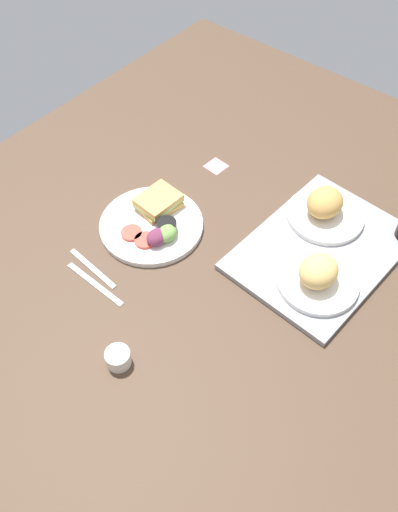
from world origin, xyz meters
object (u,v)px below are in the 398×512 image
at_px(serving_tray, 320,250).
at_px(fork, 93,268).
at_px(plate_with_salad, 155,222).
at_px(espresso_cup, 118,358).
at_px(knife, 95,284).
at_px(bread_plate_near, 325,208).
at_px(sticky_note, 216,166).
at_px(bread_plate_far, 318,276).

xyz_separation_m(serving_tray, fork, (0.41, -0.42, -0.01)).
height_order(serving_tray, plate_with_salad, plate_with_salad).
relative_size(espresso_cup, knife, 0.29).
bearing_deg(bread_plate_near, fork, -35.16).
xyz_separation_m(bread_plate_near, sticky_note, (0.01, -0.36, -0.05)).
bearing_deg(sticky_note, serving_tray, 78.18).
relative_size(knife, sticky_note, 3.39).
height_order(plate_with_salad, espresso_cup, plate_with_salad).
height_order(espresso_cup, knife, espresso_cup).
bearing_deg(bread_plate_far, serving_tray, -154.79).
distance_m(plate_with_salad, knife, 0.24).
distance_m(bread_plate_near, fork, 0.63).
bearing_deg(bread_plate_near, bread_plate_far, 27.06).
distance_m(bread_plate_far, fork, 0.56).
xyz_separation_m(espresso_cup, fork, (-0.14, -0.24, -0.02)).
xyz_separation_m(serving_tray, bread_plate_near, (-0.10, -0.06, 0.04)).
xyz_separation_m(fork, sticky_note, (-0.50, 0.00, -0.00)).
bearing_deg(knife, serving_tray, 50.58).
relative_size(bread_plate_near, knife, 1.09).
bearing_deg(espresso_cup, serving_tray, 162.15).
distance_m(plate_with_salad, fork, 0.21).
distance_m(serving_tray, knife, 0.58).
relative_size(plate_with_salad, espresso_cup, 4.95).
xyz_separation_m(plate_with_salad, sticky_note, (-0.29, -0.02, -0.02)).
xyz_separation_m(bread_plate_far, espresso_cup, (0.45, -0.23, -0.03)).
bearing_deg(espresso_cup, plate_with_salad, -148.73).
xyz_separation_m(bread_plate_near, plate_with_salad, (0.30, -0.34, -0.03)).
bearing_deg(serving_tray, plate_with_salad, -62.34).
bearing_deg(sticky_note, bread_plate_far, 67.72).
xyz_separation_m(espresso_cup, knife, (-0.11, -0.20, -0.02)).
height_order(serving_tray, bread_plate_far, bread_plate_far).
bearing_deg(sticky_note, plate_with_salad, 4.04).
bearing_deg(fork, plate_with_salad, 87.82).
distance_m(bread_plate_near, knife, 0.63).
height_order(bread_plate_far, sticky_note, bread_plate_far).
distance_m(serving_tray, sticky_note, 0.42).
height_order(fork, sticky_note, fork).
bearing_deg(fork, bread_plate_near, 59.33).
bearing_deg(bread_plate_far, plate_with_salad, -76.83).
bearing_deg(espresso_cup, bread_plate_far, 153.39).
relative_size(bread_plate_near, bread_plate_far, 1.03).
height_order(plate_with_salad, knife, plate_with_salad).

